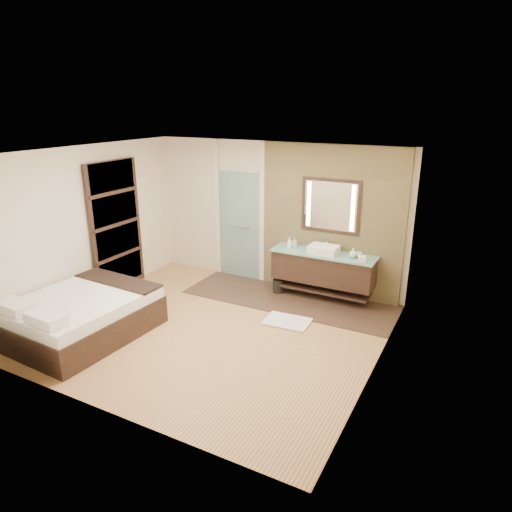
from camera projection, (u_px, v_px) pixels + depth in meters
The scene contains 15 objects.
floor at pixel (213, 329), 7.12m from camera, with size 5.00×5.00×0.00m, color #8C5D3B.
tile_strip at pixel (289, 299), 8.20m from camera, with size 3.80×1.30×0.01m, color #34261C.
stone_wall at pixel (331, 222), 8.06m from camera, with size 2.60×0.08×2.70m, color tan.
vanity at pixel (323, 268), 8.06m from camera, with size 1.85×0.55×0.88m.
mirror_unit at pixel (331, 206), 7.92m from camera, with size 1.06×0.04×0.96m.
frosted_door at pixel (240, 221), 8.93m from camera, with size 1.10×0.12×2.70m.
shoji_partition at pixel (116, 227), 8.30m from camera, with size 0.06×1.20×2.40m.
bed at pixel (82, 316), 6.85m from camera, with size 1.70×2.07×0.77m.
bath_mat at pixel (287, 321), 7.33m from camera, with size 0.72×0.50×0.02m, color white.
waste_bin at pixel (278, 286), 8.44m from camera, with size 0.21×0.21×0.26m, color black.
tissue_box at pixel (362, 259), 7.49m from camera, with size 0.12×0.12×0.10m, color white.
soap_bottle_a at pixel (289, 243), 8.18m from camera, with size 0.08×0.08×0.20m, color white.
soap_bottle_b at pixel (294, 242), 8.28m from camera, with size 0.07×0.07×0.16m, color #B2B2B2.
soap_bottle_c at pixel (353, 253), 7.69m from camera, with size 0.13×0.13×0.17m, color #ACD9D0.
cup at pixel (359, 255), 7.73m from camera, with size 0.11×0.11×0.09m, color white.
Camera 1 is at (3.55, -5.34, 3.36)m, focal length 32.00 mm.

